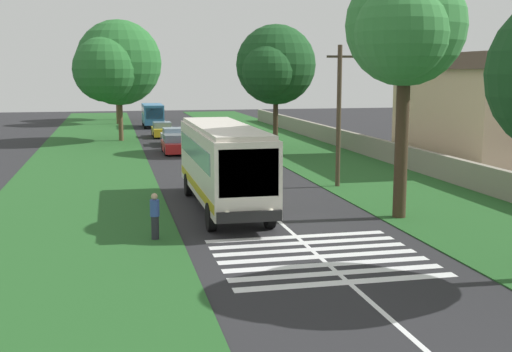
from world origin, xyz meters
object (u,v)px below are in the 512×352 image
(trailing_minibus_0, at_px, (153,113))
(utility_pole, at_px, (339,114))
(roadside_tree_left_2, at_px, (115,63))
(roadside_building, at_px, (480,108))
(roadside_tree_left_0, at_px, (116,65))
(trailing_car_0, at_px, (175,145))
(roadside_tree_left_1, at_px, (117,69))
(pedestrian, at_px, (155,216))
(roadside_tree_right_0, at_px, (402,30))
(trailing_car_1, at_px, (173,137))
(trailing_car_2, at_px, (162,130))
(coach_bus, at_px, (223,161))
(roadside_tree_right_1, at_px, (274,67))

(trailing_minibus_0, relative_size, utility_pole, 0.81)
(roadside_tree_left_2, bearing_deg, utility_pole, -166.54)
(trailing_minibus_0, bearing_deg, roadside_building, -149.92)
(roadside_tree_left_0, bearing_deg, trailing_car_0, -157.58)
(roadside_tree_left_1, distance_m, pedestrian, 61.85)
(roadside_building, bearing_deg, roadside_tree_right_0, 139.11)
(trailing_minibus_0, height_order, utility_pole, utility_pole)
(trailing_car_1, bearing_deg, roadside_tree_right_0, -167.85)
(trailing_car_0, height_order, roadside_tree_left_0, roadside_tree_left_0)
(trailing_car_0, distance_m, roadside_building, 21.79)
(roadside_tree_left_0, height_order, roadside_tree_left_1, roadside_tree_left_0)
(trailing_car_0, xyz_separation_m, roadside_tree_left_2, (29.45, 3.92, 6.41))
(trailing_car_0, relative_size, roadside_tree_right_0, 0.42)
(trailing_car_2, bearing_deg, pedestrian, 175.18)
(coach_bus, height_order, trailing_minibus_0, coach_bus)
(trailing_car_0, xyz_separation_m, roadside_tree_right_1, (-0.61, -7.45, 5.76))
(utility_pole, bearing_deg, coach_bus, 121.98)
(coach_bus, height_order, trailing_car_1, coach_bus)
(trailing_car_1, bearing_deg, roadside_building, -128.99)
(trailing_car_0, height_order, roadside_tree_right_0, roadside_tree_right_0)
(trailing_car_0, xyz_separation_m, roadside_tree_left_0, (9.83, 4.06, 5.94))
(trailing_car_0, relative_size, roadside_tree_right_1, 0.45)
(roadside_building, bearing_deg, roadside_tree_left_0, 50.48)
(roadside_building, height_order, pedestrian, roadside_building)
(trailing_car_2, bearing_deg, utility_pole, -166.46)
(roadside_tree_left_0, relative_size, pedestrian, 6.21)
(coach_bus, relative_size, roadside_tree_left_1, 1.17)
(trailing_car_1, xyz_separation_m, roadside_tree_left_0, (3.97, 4.46, 5.94))
(roadside_tree_left_2, xyz_separation_m, pedestrian, (-54.88, -0.73, -6.17))
(roadside_tree_left_0, distance_m, roadside_building, 30.52)
(roadside_building, distance_m, pedestrian, 27.75)
(trailing_car_2, distance_m, utility_pole, 30.05)
(roadside_tree_right_1, distance_m, utility_pole, 15.88)
(trailing_car_1, relative_size, pedestrian, 2.54)
(trailing_car_0, relative_size, pedestrian, 2.54)
(roadside_tree_right_1, bearing_deg, trailing_car_0, 85.34)
(roadside_tree_left_2, distance_m, roadside_tree_right_1, 32.14)
(roadside_building, bearing_deg, pedestrian, 125.22)
(trailing_car_2, xyz_separation_m, utility_pole, (-29.04, -7.00, 3.20))
(roadside_tree_left_2, bearing_deg, trailing_minibus_0, -144.40)
(coach_bus, distance_m, trailing_minibus_0, 44.69)
(roadside_tree_left_0, bearing_deg, trailing_minibus_0, -15.49)
(roadside_tree_left_1, relative_size, roadside_tree_right_0, 0.93)
(roadside_tree_right_0, bearing_deg, roadside_tree_left_1, 9.87)
(trailing_minibus_0, distance_m, roadside_tree_right_0, 48.99)
(roadside_tree_right_0, height_order, pedestrian, roadside_tree_right_0)
(coach_bus, height_order, roadside_tree_left_1, roadside_tree_left_1)
(trailing_car_2, distance_m, roadside_tree_left_0, 7.79)
(coach_bus, relative_size, utility_pole, 1.51)
(trailing_car_1, distance_m, trailing_minibus_0, 18.29)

